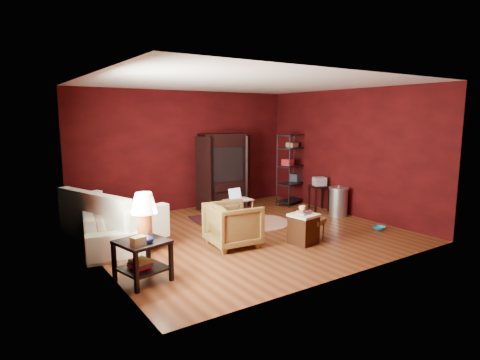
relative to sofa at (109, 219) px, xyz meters
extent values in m
cube|color=brown|center=(2.33, -0.83, -0.45)|extent=(5.50, 5.00, 0.02)
cube|color=white|center=(2.33, -0.83, 2.37)|extent=(5.50, 5.00, 0.02)
cube|color=#45090A|center=(2.33, 1.68, 0.96)|extent=(5.50, 0.02, 2.80)
cube|color=#45090A|center=(2.33, -3.34, 0.96)|extent=(5.50, 0.02, 2.80)
cube|color=#45090A|center=(-0.43, -0.83, 0.96)|extent=(0.02, 5.00, 2.80)
cube|color=#45090A|center=(5.09, -0.83, 0.96)|extent=(0.02, 5.00, 2.80)
cube|color=white|center=(-0.40, -1.83, 1.16)|extent=(0.02, 1.20, 1.40)
imported|color=white|center=(0.00, 0.00, 0.00)|extent=(1.07, 2.31, 0.87)
imported|color=black|center=(1.72, -1.33, -0.03)|extent=(0.82, 0.87, 0.82)
imported|color=silver|center=(3.94, -1.14, -0.32)|extent=(0.24, 0.12, 0.23)
imported|color=teal|center=(4.63, -2.11, -0.32)|extent=(0.24, 0.15, 0.23)
imported|color=#0E1246|center=(-0.07, -2.10, 0.20)|extent=(0.16, 0.16, 0.14)
imported|color=#FFEC7C|center=(2.77, -1.91, 0.21)|extent=(0.12, 0.09, 0.12)
cube|color=black|center=(-0.10, -1.92, 0.11)|extent=(0.72, 0.72, 0.04)
cube|color=black|center=(-0.10, -1.92, -0.26)|extent=(0.67, 0.67, 0.03)
cube|color=black|center=(-0.30, -2.24, -0.16)|extent=(0.06, 0.06, 0.56)
cube|color=black|center=(0.22, -2.12, -0.16)|extent=(0.06, 0.06, 0.56)
cube|color=black|center=(-0.43, -1.72, -0.16)|extent=(0.06, 0.06, 0.56)
cube|color=black|center=(0.10, -1.60, -0.16)|extent=(0.06, 0.06, 0.56)
cylinder|color=#C65E24|center=(-0.01, -1.80, 0.30)|extent=(0.24, 0.24, 0.34)
cone|color=#F2E5C6|center=(-0.01, -1.80, 0.61)|extent=(0.43, 0.43, 0.28)
cube|color=olive|center=(-0.21, -2.10, 0.19)|extent=(0.20, 0.16, 0.12)
cube|color=red|center=(-0.15, -1.93, -0.21)|extent=(0.28, 0.32, 0.03)
cube|color=#307BC1|center=(-0.14, -1.93, -0.18)|extent=(0.28, 0.32, 0.03)
cube|color=gold|center=(-0.13, -1.93, -0.14)|extent=(0.28, 0.32, 0.03)
cube|color=white|center=(0.04, -0.02, -0.16)|extent=(1.36, 2.06, 0.40)
cube|color=white|center=(-0.29, -0.13, 0.11)|extent=(0.78, 1.86, 0.80)
cube|color=white|center=(0.35, -0.92, 0.06)|extent=(0.82, 0.43, 0.55)
cube|color=white|center=(-0.26, 0.88, 0.06)|extent=(0.82, 0.43, 0.55)
ellipsoid|color=#FB5423|center=(0.27, -0.52, 0.16)|extent=(0.66, 0.66, 0.28)
ellipsoid|color=#FB5423|center=(0.09, 0.00, 0.18)|extent=(0.73, 0.73, 0.32)
ellipsoid|color=white|center=(-0.07, 0.47, 0.14)|extent=(0.61, 0.61, 0.26)
cube|color=#44220F|center=(2.82, -1.91, -0.19)|extent=(0.46, 0.46, 0.48)
cube|color=white|center=(2.82, -1.91, 0.07)|extent=(0.49, 0.49, 0.04)
cube|color=beige|center=(2.82, -1.91, 0.10)|extent=(0.26, 0.21, 0.02)
cube|color=#4E83B7|center=(2.82, -1.91, 0.12)|extent=(0.26, 0.22, 0.02)
cube|color=#D14E4E|center=(2.82, -1.91, 0.14)|extent=(0.23, 0.18, 0.02)
cube|color=black|center=(2.88, -1.87, 0.16)|extent=(0.11, 0.15, 0.02)
cube|color=black|center=(3.07, -1.85, -0.08)|extent=(0.50, 0.50, 0.08)
cube|color=#25242B|center=(3.07, -1.85, -0.13)|extent=(0.45, 0.45, 0.02)
cylinder|color=#25242B|center=(2.99, -2.05, -0.28)|extent=(0.03, 0.03, 0.32)
cylinder|color=#25242B|center=(3.27, -1.93, -0.28)|extent=(0.03, 0.03, 0.32)
cylinder|color=#25242B|center=(2.87, -1.77, -0.28)|extent=(0.03, 0.03, 0.32)
cylinder|color=#25242B|center=(3.16, -1.65, -0.28)|extent=(0.03, 0.03, 0.32)
cylinder|color=beige|center=(2.95, -0.32, -0.43)|extent=(1.55, 1.55, 0.01)
cube|color=#49131A|center=(2.51, 0.38, -0.42)|extent=(1.36, 0.99, 0.01)
cube|color=#BA6955|center=(2.67, -0.07, 0.03)|extent=(0.59, 0.44, 0.03)
cylinder|color=#BA6955|center=(2.43, -0.25, -0.20)|extent=(0.04, 0.04, 0.47)
cylinder|color=#BA6955|center=(2.92, -0.21, -0.20)|extent=(0.04, 0.04, 0.47)
cylinder|color=#BA6955|center=(2.41, 0.07, -0.20)|extent=(0.04, 0.04, 0.47)
cylinder|color=#BA6955|center=(2.90, 0.10, -0.20)|extent=(0.04, 0.04, 0.47)
cube|color=silver|center=(2.66, -0.04, 0.06)|extent=(0.32, 0.23, 0.02)
cube|color=silver|center=(2.66, 0.06, 0.16)|extent=(0.31, 0.09, 0.20)
cube|color=white|center=(2.56, -0.18, 0.05)|extent=(0.27, 0.33, 0.00)
cube|color=white|center=(2.80, -0.15, 0.05)|extent=(0.23, 0.30, 0.00)
cube|color=black|center=(3.09, 1.29, 0.46)|extent=(1.12, 0.72, 1.80)
cube|color=black|center=(3.08, 1.20, 0.65)|extent=(0.91, 0.55, 0.80)
cube|color=black|center=(2.49, 1.12, 0.46)|extent=(0.23, 0.40, 1.70)
cube|color=black|center=(3.61, 0.94, 0.46)|extent=(0.33, 0.34, 1.70)
cube|color=#2B2E30|center=(3.08, 1.25, 0.56)|extent=(0.65, 0.56, 0.49)
cube|color=black|center=(3.05, 1.01, 0.56)|extent=(0.47, 0.08, 0.38)
cube|color=black|center=(3.08, 1.25, -0.01)|extent=(0.91, 0.60, 0.05)
cylinder|color=#25242B|center=(4.41, 0.35, 0.45)|extent=(0.03, 0.03, 1.77)
cylinder|color=#25242B|center=(5.19, 0.62, 0.45)|extent=(0.03, 0.03, 1.77)
cylinder|color=#25242B|center=(4.30, 0.69, 0.45)|extent=(0.03, 0.03, 1.77)
cylinder|color=#25242B|center=(5.08, 0.95, 0.45)|extent=(0.03, 0.03, 1.77)
cube|color=#25242B|center=(4.75, 0.65, -0.34)|extent=(0.94, 0.63, 0.02)
cube|color=#25242B|center=(4.75, 0.65, 0.10)|extent=(0.94, 0.63, 0.02)
cube|color=#25242B|center=(4.75, 0.65, 0.55)|extent=(0.94, 0.63, 0.02)
cube|color=#25242B|center=(4.75, 0.65, 0.99)|extent=(0.94, 0.63, 0.02)
cube|color=#25242B|center=(4.75, 0.65, 1.31)|extent=(0.94, 0.63, 0.02)
cube|color=#AB1C23|center=(4.56, 0.59, 0.64)|extent=(0.27, 0.30, 0.16)
cube|color=#393947|center=(4.93, 0.72, 0.22)|extent=(0.31, 0.31, 0.20)
cube|color=#8E6F55|center=(4.75, 0.65, 1.07)|extent=(0.34, 0.28, 0.12)
cube|color=black|center=(4.84, -0.24, 0.14)|extent=(0.50, 0.50, 0.04)
cube|color=black|center=(4.63, -0.35, -0.15)|extent=(0.05, 0.05, 0.58)
cube|color=black|center=(4.95, -0.45, -0.15)|extent=(0.05, 0.05, 0.58)
cube|color=black|center=(4.73, -0.02, -0.15)|extent=(0.05, 0.05, 0.58)
cube|color=black|center=(5.05, -0.13, -0.15)|extent=(0.05, 0.05, 0.58)
cube|color=silver|center=(4.84, -0.24, 0.26)|extent=(0.33, 0.29, 0.20)
cylinder|color=silver|center=(4.82, -0.86, -0.13)|extent=(0.49, 0.49, 0.60)
cylinder|color=silver|center=(4.82, -0.86, 0.19)|extent=(0.54, 0.54, 0.04)
sphere|color=silver|center=(4.82, -0.86, 0.23)|extent=(0.07, 0.07, 0.06)
camera|label=1|loc=(-1.86, -6.93, 1.77)|focal=30.00mm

